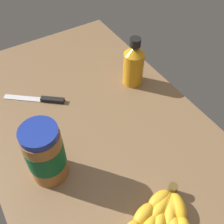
% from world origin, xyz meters
% --- Properties ---
extents(ground_plane, '(0.94, 0.57, 0.04)m').
position_xyz_m(ground_plane, '(0.00, 0.00, -0.02)').
color(ground_plane, brown).
extents(peanut_butter_jar, '(0.09, 0.09, 0.16)m').
position_xyz_m(peanut_butter_jar, '(-0.07, 0.16, 0.08)').
color(peanut_butter_jar, '#9E602D').
rests_on(peanut_butter_jar, ground_plane).
extents(honey_bottle, '(0.06, 0.06, 0.16)m').
position_xyz_m(honey_bottle, '(0.09, -0.19, 0.07)').
color(honey_bottle, orange).
rests_on(honey_bottle, ground_plane).
extents(butter_knife, '(0.13, 0.15, 0.01)m').
position_xyz_m(butter_knife, '(0.17, 0.09, 0.00)').
color(butter_knife, silver).
rests_on(butter_knife, ground_plane).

